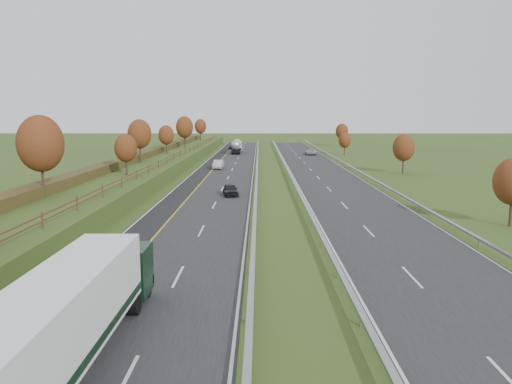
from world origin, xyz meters
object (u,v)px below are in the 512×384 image
(car_small_far, at_px, (233,147))
(car_oncoming, at_px, (310,152))
(car_dark_near, at_px, (231,190))
(car_silver_mid, at_px, (218,164))
(box_lorry, at_px, (71,315))
(road_tanker, at_px, (237,146))

(car_small_far, distance_m, car_oncoming, 28.84)
(car_dark_near, bearing_deg, car_silver_mid, 89.61)
(car_dark_near, bearing_deg, car_small_far, 85.08)
(car_small_far, bearing_deg, car_oncoming, -37.81)
(box_lorry, distance_m, car_dark_near, 42.23)
(box_lorry, relative_size, car_oncoming, 3.08)
(car_silver_mid, xyz_separation_m, car_small_far, (-0.25, 53.16, -0.14))
(box_lorry, relative_size, car_silver_mid, 3.43)
(car_dark_near, xyz_separation_m, car_small_far, (-4.23, 83.74, -0.07))
(car_silver_mid, relative_size, car_oncoming, 0.90)
(car_dark_near, relative_size, car_oncoming, 0.79)
(road_tanker, distance_m, car_dark_near, 68.96)
(car_small_far, bearing_deg, car_dark_near, -79.51)
(car_dark_near, bearing_deg, road_tanker, 84.18)
(road_tanker, height_order, car_dark_near, road_tanker)
(road_tanker, bearing_deg, car_silver_mid, -92.37)
(car_dark_near, relative_size, car_small_far, 0.94)
(box_lorry, distance_m, car_oncoming, 107.06)
(box_lorry, distance_m, road_tanker, 110.98)
(road_tanker, distance_m, car_oncoming, 19.31)
(car_oncoming, bearing_deg, car_silver_mid, 55.69)
(car_silver_mid, bearing_deg, box_lorry, -87.30)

